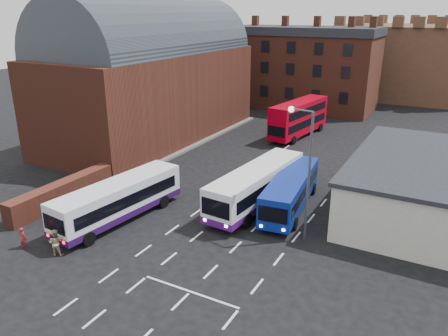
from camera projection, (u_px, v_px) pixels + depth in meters
The scene contains 13 objects.
ground at pixel (151, 245), 28.62m from camera, with size 180.00×180.00×0.00m, color black.
railway_station at pixel (152, 73), 50.31m from camera, with size 12.00×28.00×16.00m.
forecourt_wall at pixel (63, 193), 34.55m from camera, with size 1.20×10.00×1.80m, color #602B1E.
cream_building at pixel (425, 185), 32.68m from camera, with size 10.40×16.40×4.25m.
brick_terrace at pixel (301, 72), 67.40m from camera, with size 22.00×10.00×11.00m, color brown.
castle_keep at pixel (402, 60), 78.33m from camera, with size 22.00×22.00×12.00m, color brown.
bus_white_outbound at pixel (119, 198), 31.56m from camera, with size 3.63×10.87×2.91m.
bus_white_inbound at pixel (257, 184), 33.83m from camera, with size 3.58×11.50×3.09m.
bus_blue at pixel (291, 189), 33.34m from camera, with size 3.47×10.27×2.75m.
bus_red_double at pixel (299, 118), 52.54m from camera, with size 3.86×10.88×4.26m.
street_lamp at pixel (305, 164), 27.63m from camera, with size 1.79×0.56×8.88m.
pedestrian_red at pixel (23, 238), 28.01m from camera, with size 0.54×0.35×1.48m, color maroon.
pedestrian_beige at pixel (55, 242), 27.18m from camera, with size 0.86×0.67×1.77m, color tan.
Camera 1 is at (16.25, -19.80, 14.53)m, focal length 35.00 mm.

